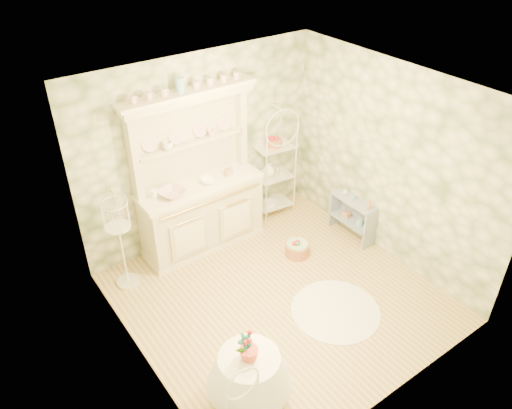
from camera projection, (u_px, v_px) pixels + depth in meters
floor at (279, 297)px, 6.37m from camera, size 3.60×3.60×0.00m
ceiling at (286, 95)px, 4.88m from camera, size 3.60×3.60×0.00m
wall_left at (133, 271)px, 4.75m from camera, size 3.60×3.60×0.00m
wall_right at (390, 164)px, 6.50m from camera, size 3.60×3.60×0.00m
wall_back at (201, 150)px, 6.84m from camera, size 3.60×3.60×0.00m
wall_front at (408, 302)px, 4.40m from camera, size 3.60×3.60×0.00m
kitchen_dresser at (199, 176)px, 6.67m from camera, size 1.87×0.61×2.29m
bakers_rack at (273, 161)px, 7.51m from camera, size 0.60×0.46×1.82m
side_shelf at (352, 220)px, 7.32m from camera, size 0.27×0.66×0.55m
round_table at (249, 384)px, 4.90m from camera, size 0.64×0.64×0.64m
birdcage_stand at (120, 240)px, 6.20m from camera, size 0.35×0.35×1.42m
floor_basket at (297, 249)px, 7.03m from camera, size 0.42×0.42×0.21m
lace_rug at (335, 311)px, 6.16m from camera, size 1.43×1.43×0.01m
bowl_floral at (172, 195)px, 6.50m from camera, size 0.41×0.41×0.08m
bowl_white at (209, 182)px, 6.77m from camera, size 0.27×0.27×0.07m
cup_left at (168, 147)px, 6.34m from camera, size 0.18×0.18×0.11m
cup_right at (211, 134)px, 6.66m from camera, size 0.11×0.11×0.10m
potted_geranium at (245, 349)px, 4.59m from camera, size 0.19×0.15×0.31m
bottle_amber at (369, 205)px, 6.91m from camera, size 0.07×0.07×0.15m
bottle_blue at (353, 197)px, 7.13m from camera, size 0.06×0.06×0.11m
bottle_glass at (345, 193)px, 7.25m from camera, size 0.08×0.08×0.09m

